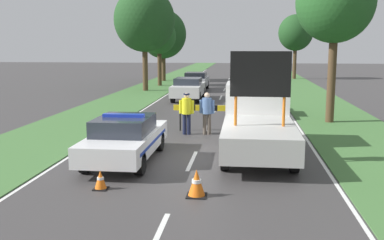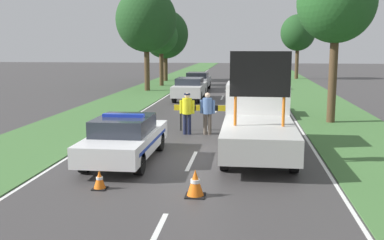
{
  "view_description": "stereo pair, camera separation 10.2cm",
  "coord_description": "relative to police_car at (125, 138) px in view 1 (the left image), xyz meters",
  "views": [
    {
      "loc": [
        1.6,
        -14.12,
        3.65
      ],
      "look_at": [
        -0.15,
        1.06,
        1.1
      ],
      "focal_mm": 42.0,
      "sensor_mm": 36.0,
      "label": 1
    },
    {
      "loc": [
        1.7,
        -14.11,
        3.65
      ],
      "look_at": [
        -0.15,
        1.06,
        1.1
      ],
      "focal_mm": 42.0,
      "sensor_mm": 36.0,
      "label": 2
    }
  ],
  "objects": [
    {
      "name": "police_car",
      "position": [
        0.0,
        0.0,
        0.0
      ],
      "size": [
        1.87,
        4.89,
        1.54
      ],
      "rotation": [
        0.0,
        0.0,
        0.05
      ],
      "color": "white",
      "rests_on": "ground"
    },
    {
      "name": "queued_car_suv_grey",
      "position": [
        4.14,
        30.41,
        0.08
      ],
      "size": [
        1.7,
        4.56,
        1.53
      ],
      "rotation": [
        0.0,
        0.0,
        3.14
      ],
      "color": "slate",
      "rests_on": "ground"
    },
    {
      "name": "lane_markings",
      "position": [
        2.1,
        18.05,
        -0.74
      ],
      "size": [
        8.29,
        73.35,
        0.01
      ],
      "color": "silver",
      "rests_on": "ground"
    },
    {
      "name": "police_officer",
      "position": [
        1.38,
        4.53,
        0.28
      ],
      "size": [
        0.62,
        0.39,
        1.73
      ],
      "rotation": [
        0.0,
        0.0,
        3.34
      ],
      "color": "#191E38",
      "rests_on": "ground"
    },
    {
      "name": "traffic_cone_centre_front",
      "position": [
        0.1,
        -2.87,
        -0.5
      ],
      "size": [
        0.36,
        0.36,
        0.5
      ],
      "color": "black",
      "rests_on": "ground"
    },
    {
      "name": "work_truck",
      "position": [
        4.2,
        1.76,
        0.37
      ],
      "size": [
        2.25,
        6.16,
        3.48
      ],
      "rotation": [
        0.0,
        0.0,
        3.09
      ],
      "color": "white",
      "rests_on": "ground"
    },
    {
      "name": "queued_car_van_white",
      "position": [
        0.01,
        16.15,
        0.06
      ],
      "size": [
        1.9,
        4.67,
        1.51
      ],
      "rotation": [
        0.0,
        0.0,
        3.14
      ],
      "color": "silver",
      "rests_on": "ground"
    },
    {
      "name": "traffic_cone_near_police",
      "position": [
        2.6,
        -3.12,
        -0.41
      ],
      "size": [
        0.49,
        0.49,
        0.67
      ],
      "color": "black",
      "rests_on": "ground"
    },
    {
      "name": "grass_verge_left",
      "position": [
        -4.15,
        20.53,
        -0.73
      ],
      "size": [
        4.1,
        120.0,
        0.03
      ],
      "color": "#427038",
      "rests_on": "ground"
    },
    {
      "name": "grass_verge_right",
      "position": [
        8.34,
        20.53,
        -0.73
      ],
      "size": [
        4.1,
        120.0,
        0.03
      ],
      "color": "#427038",
      "rests_on": "ground"
    },
    {
      "name": "roadside_tree_mid_right",
      "position": [
        7.8,
        8.18,
        4.84
      ],
      "size": [
        3.59,
        3.59,
        7.51
      ],
      "color": "#4C3823",
      "rests_on": "ground"
    },
    {
      "name": "roadside_tree_near_left",
      "position": [
        9.17,
        36.73,
        4.23
      ],
      "size": [
        3.71,
        3.71,
        6.95
      ],
      "color": "#4C3823",
      "rests_on": "ground"
    },
    {
      "name": "pedestrian_civilian",
      "position": [
        2.22,
        4.62,
        0.28
      ],
      "size": [
        0.63,
        0.4,
        1.74
      ],
      "rotation": [
        0.0,
        0.0,
        -0.45
      ],
      "color": "brown",
      "rests_on": "ground"
    },
    {
      "name": "roadside_tree_far_left",
      "position": [
        -4.22,
        22.04,
        4.88
      ],
      "size": [
        4.82,
        4.82,
        8.17
      ],
      "color": "#4C3823",
      "rests_on": "ground"
    },
    {
      "name": "queued_car_sedan_black",
      "position": [
        4.32,
        10.33,
        -0.01
      ],
      "size": [
        1.92,
        4.2,
        1.4
      ],
      "rotation": [
        0.0,
        0.0,
        3.14
      ],
      "color": "black",
      "rests_on": "ground"
    },
    {
      "name": "ground_plane",
      "position": [
        2.1,
        0.53,
        -0.75
      ],
      "size": [
        160.0,
        160.0,
        0.0
      ],
      "primitive_type": "plane",
      "color": "#3D3A3A"
    },
    {
      "name": "road_barrier",
      "position": [
        2.14,
        5.32,
        0.18
      ],
      "size": [
        2.84,
        0.08,
        1.12
      ],
      "rotation": [
        0.0,
        0.0,
        0.1
      ],
      "color": "black",
      "rests_on": "ground"
    },
    {
      "name": "roadside_tree_near_right",
      "position": [
        -4.54,
        32.2,
        4.0
      ],
      "size": [
        4.68,
        4.68,
        7.22
      ],
      "color": "#4C3823",
      "rests_on": "ground"
    },
    {
      "name": "roadside_tree_mid_left",
      "position": [
        -3.91,
        26.66,
        3.67
      ],
      "size": [
        3.0,
        3.0,
        6.04
      ],
      "color": "#4C3823",
      "rests_on": "ground"
    },
    {
      "name": "queued_car_sedan_silver",
      "position": [
        -0.2,
        22.95,
        0.05
      ],
      "size": [
        1.85,
        4.37,
        1.47
      ],
      "rotation": [
        0.0,
        0.0,
        3.14
      ],
      "color": "#B2B2B7",
      "rests_on": "ground"
    }
  ]
}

